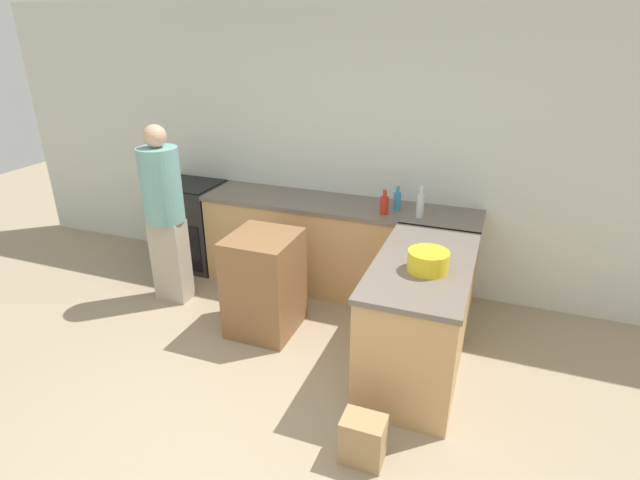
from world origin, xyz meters
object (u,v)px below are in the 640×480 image
person_by_range (164,210)px  range_oven (192,224)px  mixing_bowl (428,261)px  paper_bag (363,439)px  vinegar_bottle_clear (420,205)px  dish_soap_bottle (397,200)px  hot_sauce_bottle (384,205)px  island_table (264,283)px

person_by_range → range_oven: bearing=109.0°
mixing_bowl → paper_bag: bearing=-101.0°
vinegar_bottle_clear → paper_bag: size_ratio=0.93×
mixing_bowl → vinegar_bottle_clear: size_ratio=0.97×
mixing_bowl → paper_bag: size_ratio=0.90×
mixing_bowl → dish_soap_bottle: size_ratio=1.29×
vinegar_bottle_clear → paper_bag: 2.09m
range_oven → dish_soap_bottle: size_ratio=4.25×
dish_soap_bottle → hot_sauce_bottle: 0.18m
range_oven → person_by_range: bearing=-71.0°
range_oven → paper_bag: range_oven is taller
dish_soap_bottle → person_by_range: size_ratio=0.13×
person_by_range → dish_soap_bottle: bearing=21.5°
island_table → vinegar_bottle_clear: (1.14, 0.80, 0.59)m
mixing_bowl → hot_sauce_bottle: bearing=119.3°
mixing_bowl → vinegar_bottle_clear: (-0.24, 1.01, 0.04)m
range_oven → hot_sauce_bottle: (2.16, -0.13, 0.54)m
range_oven → paper_bag: size_ratio=2.98×
range_oven → mixing_bowl: bearing=-22.4°
vinegar_bottle_clear → island_table: bearing=-145.1°
island_table → vinegar_bottle_clear: 1.51m
mixing_bowl → range_oven: bearing=157.6°
mixing_bowl → dish_soap_bottle: bearing=112.4°
island_table → person_by_range: (-1.07, 0.16, 0.47)m
hot_sauce_bottle → range_oven: bearing=176.5°
dish_soap_bottle → hot_sauce_bottle: bearing=-115.2°
hot_sauce_bottle → paper_bag: 2.09m
hot_sauce_bottle → person_by_range: 2.00m
hot_sauce_bottle → paper_bag: hot_sauce_bottle is taller
range_oven → vinegar_bottle_clear: vinegar_bottle_clear is taller
island_table → paper_bag: island_table is taller
mixing_bowl → vinegar_bottle_clear: 1.04m
dish_soap_bottle → person_by_range: bearing=-158.5°
island_table → mixing_bowl: bearing=-8.8°
range_oven → island_table: size_ratio=1.05×
person_by_range → island_table: bearing=-8.4°
mixing_bowl → hot_sauce_bottle: 1.13m
person_by_range → paper_bag: person_by_range is taller
vinegar_bottle_clear → person_by_range: person_by_range is taller
dish_soap_bottle → paper_bag: (0.30, -2.04, -0.84)m
island_table → dish_soap_bottle: bearing=45.9°
range_oven → island_table: range_oven is taller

